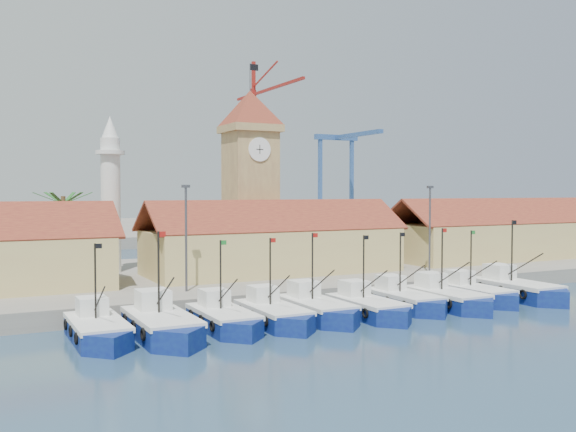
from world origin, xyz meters
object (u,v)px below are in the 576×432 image
clock_tower (250,173)px  minaret (111,194)px  boat_0 (98,332)px  boat_5 (369,309)px

clock_tower → minaret: clock_tower is taller
clock_tower → boat_0: bearing=-132.4°
clock_tower → minaret: size_ratio=1.39×
boat_5 → clock_tower: 26.63m
boat_0 → clock_tower: bearing=47.6°
boat_5 → minaret: (-14.72, 26.14, 9.02)m
boat_5 → minaret: bearing=119.4°
clock_tower → minaret: 15.30m
minaret → clock_tower: bearing=-7.6°
boat_0 → boat_5: boat_0 is taller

